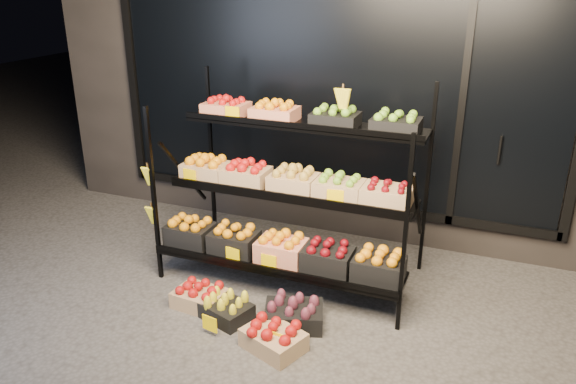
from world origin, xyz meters
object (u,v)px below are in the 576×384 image
at_px(display_rack, 289,192).
at_px(floor_crate_midright, 273,337).
at_px(floor_crate_left, 200,296).
at_px(floor_crate_midleft, 226,308).

relative_size(display_rack, floor_crate_midright, 4.48).
distance_m(floor_crate_left, floor_crate_midright, 0.80).
bearing_deg(floor_crate_left, floor_crate_midleft, -10.38).
distance_m(floor_crate_left, floor_crate_midleft, 0.28).
xyz_separation_m(floor_crate_left, floor_crate_midleft, (0.27, -0.07, -0.00)).
height_order(display_rack, floor_crate_midleft, display_rack).
bearing_deg(floor_crate_midleft, floor_crate_midright, -4.40).
bearing_deg(display_rack, floor_crate_midleft, -105.42).
xyz_separation_m(display_rack, floor_crate_midright, (0.27, -0.97, -0.69)).
bearing_deg(display_rack, floor_crate_midright, -74.45).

